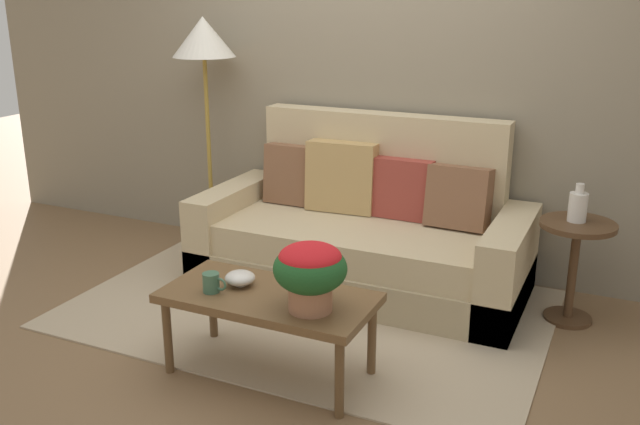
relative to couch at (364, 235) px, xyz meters
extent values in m
plane|color=brown|center=(-0.14, -0.69, -0.32)|extent=(14.00, 14.00, 0.00)
cube|color=gray|center=(-0.14, 0.48, 1.07)|extent=(6.40, 0.12, 2.80)
cube|color=tan|center=(-0.14, -0.52, -0.32)|extent=(2.71, 1.79, 0.01)
cube|color=tan|center=(0.00, -0.08, -0.21)|extent=(2.03, 0.92, 0.23)
cube|color=tan|center=(0.00, -0.10, 0.00)|extent=(1.62, 0.83, 0.19)
cube|color=tan|center=(0.00, 0.29, 0.31)|extent=(1.62, 0.17, 0.84)
cube|color=tan|center=(-0.91, -0.08, -0.04)|extent=(0.21, 0.92, 0.56)
cube|color=tan|center=(0.92, -0.08, -0.04)|extent=(0.21, 0.92, 0.56)
cube|color=tan|center=(-0.21, 0.13, 0.32)|extent=(0.46, 0.23, 0.46)
cube|color=brown|center=(0.56, 0.12, 0.28)|extent=(0.38, 0.25, 0.39)
cube|color=brown|center=(-0.56, 0.14, 0.30)|extent=(0.40, 0.18, 0.41)
cube|color=#93382D|center=(0.19, 0.15, 0.29)|extent=(0.38, 0.16, 0.38)
cylinder|color=brown|center=(-0.46, -1.44, -0.13)|extent=(0.04, 0.04, 0.38)
cylinder|color=brown|center=(0.45, -1.44, -0.13)|extent=(0.04, 0.04, 0.38)
cylinder|color=brown|center=(-0.46, -1.04, -0.13)|extent=(0.04, 0.04, 0.38)
cylinder|color=brown|center=(0.45, -1.04, -0.13)|extent=(0.04, 0.04, 0.38)
cube|color=brown|center=(0.00, -1.24, 0.08)|extent=(1.01, 0.50, 0.04)
cylinder|color=#4C331E|center=(1.26, -0.02, -0.31)|extent=(0.27, 0.27, 0.03)
cylinder|color=#4C331E|center=(1.26, -0.02, -0.03)|extent=(0.05, 0.05, 0.53)
cylinder|color=#4C331E|center=(1.26, -0.02, 0.25)|extent=(0.41, 0.41, 0.03)
cylinder|color=olive|center=(-1.26, 0.17, -0.31)|extent=(0.31, 0.31, 0.03)
cylinder|color=olive|center=(-1.26, 0.17, 0.37)|extent=(0.03, 0.03, 1.34)
cone|color=beige|center=(-1.26, 0.17, 1.18)|extent=(0.43, 0.43, 0.27)
cylinder|color=#A36B4C|center=(0.26, -1.31, 0.17)|extent=(0.20, 0.20, 0.13)
ellipsoid|color=#1E5123|center=(0.26, -1.31, 0.30)|extent=(0.33, 0.33, 0.22)
ellipsoid|color=red|center=(0.26, -1.31, 0.35)|extent=(0.28, 0.28, 0.12)
cylinder|color=#3D664C|center=(-0.26, -1.34, 0.15)|extent=(0.08, 0.08, 0.09)
torus|color=#3D664C|center=(-0.21, -1.34, 0.15)|extent=(0.07, 0.01, 0.07)
cylinder|color=silver|center=(-0.17, -1.21, 0.11)|extent=(0.05, 0.05, 0.02)
ellipsoid|color=silver|center=(-0.17, -1.21, 0.14)|extent=(0.15, 0.15, 0.07)
cylinder|color=silver|center=(1.25, 0.00, 0.34)|extent=(0.10, 0.10, 0.16)
cylinder|color=silver|center=(1.25, 0.00, 0.45)|extent=(0.05, 0.05, 0.05)
camera|label=1|loc=(1.50, -3.89, 1.47)|focal=39.16mm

